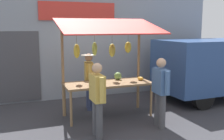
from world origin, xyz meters
TOP-DOWN VIEW (x-y plane):
  - ground_plane at (0.00, 0.00)m, footprint 40.00×40.00m
  - street_backdrop at (0.05, -2.20)m, footprint 9.00×0.30m
  - market_stall at (-0.02, -0.05)m, footprint 2.50×1.46m
  - vendor_with_sunhat at (0.28, -0.75)m, footprint 0.40×0.67m
  - shopper_in_grey_tee at (-0.86, 1.12)m, footprint 0.26×0.68m
  - shopper_in_striped_shirt at (0.65, 1.17)m, footprint 0.22×0.68m
  - parked_van at (-3.99, -0.44)m, footprint 4.43×1.93m

SIDE VIEW (x-z plane):
  - ground_plane at x=0.00m, z-range 0.00..0.00m
  - shopper_in_striped_shirt at x=0.65m, z-range 0.11..1.68m
  - vendor_with_sunhat at x=0.28m, z-range 0.13..1.69m
  - shopper_in_grey_tee at x=-0.86m, z-range 0.12..1.71m
  - parked_van at x=-3.99m, z-range 0.18..2.06m
  - market_stall at x=-0.02m, z-range 0.29..2.78m
  - street_backdrop at x=0.05m, z-range 0.00..3.40m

